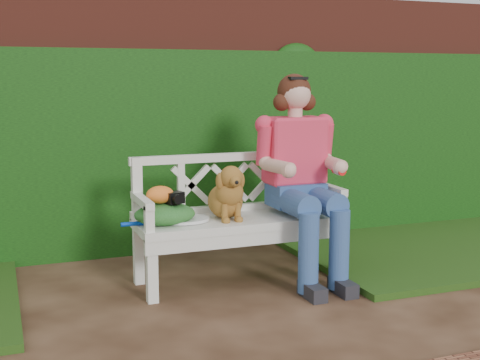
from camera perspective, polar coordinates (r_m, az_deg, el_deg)
name	(u,v)px	position (r m, az deg, el deg)	size (l,w,h in m)	color
ground	(212,319)	(4.04, -2.54, -12.27)	(60.00, 60.00, 0.00)	black
brick_wall	(142,121)	(5.61, -8.74, 5.19)	(10.00, 0.30, 2.20)	maroon
ivy_hedge	(148,153)	(5.42, -8.19, 2.41)	(10.00, 0.18, 1.70)	#195A11
grass_right	(439,245)	(5.91, 17.31, -5.51)	(2.60, 2.00, 0.05)	black
garden_bench	(240,249)	(4.67, 0.00, -6.18)	(1.58, 0.60, 0.48)	white
seated_woman	(297,175)	(4.72, 5.12, 0.41)	(0.64, 0.86, 1.52)	#FF646A
dog	(227,191)	(4.52, -1.20, -1.01)	(0.26, 0.36, 0.40)	#9E6F3F
tennis_racket	(181,220)	(4.47, -5.27, -3.56)	(0.65, 0.27, 0.03)	beige
green_bag	(165,214)	(4.42, -6.70, -2.98)	(0.42, 0.32, 0.14)	#17871D
camera_item	(174,198)	(4.40, -5.86, -1.57)	(0.12, 0.09, 0.08)	black
baseball_glove	(160,195)	(4.40, -7.11, -1.30)	(0.19, 0.14, 0.12)	orange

